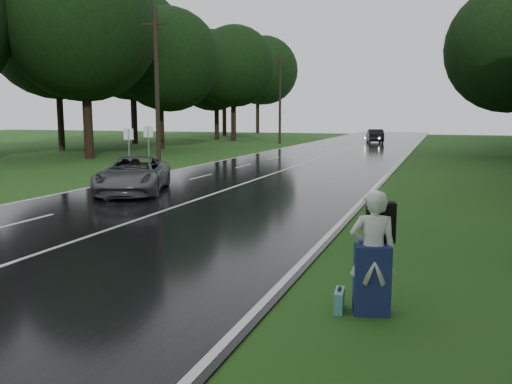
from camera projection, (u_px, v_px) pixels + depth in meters
ground at (59, 248)px, 12.41m from camera, size 160.00×160.00×0.00m
road at (291, 168)px, 31.02m from camera, size 12.00×140.00×0.04m
lane_center at (291, 168)px, 31.02m from camera, size 0.12×140.00×0.01m
grey_car at (133, 175)px, 20.86m from camera, size 4.20×5.77×1.46m
far_car at (375, 136)px, 58.78m from camera, size 2.58×4.86×1.52m
hitchhiker at (373, 257)px, 8.21m from camera, size 0.83×0.78×2.00m
suitcase at (339, 300)px, 8.44m from camera, size 0.19×0.49×0.34m
utility_pole_mid at (159, 165)px, 33.19m from camera, size 1.80×0.28×9.65m
utility_pole_far at (280, 144)px, 57.40m from camera, size 1.80×0.28×9.70m
road_sign_a at (130, 174)px, 27.84m from camera, size 0.58×0.10×2.43m
road_sign_b at (149, 171)px, 29.68m from camera, size 0.60×0.10×2.50m
tree_left_d at (90, 158)px, 38.00m from camera, size 10.48×10.48×16.38m
tree_left_e at (162, 149)px, 48.64m from camera, size 8.80×8.80×13.75m
tree_left_f at (234, 141)px, 64.38m from camera, size 10.15×10.15×15.86m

